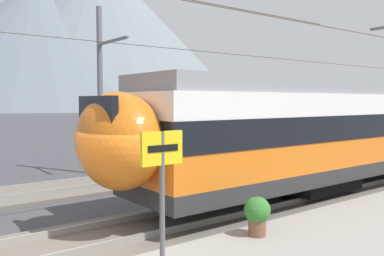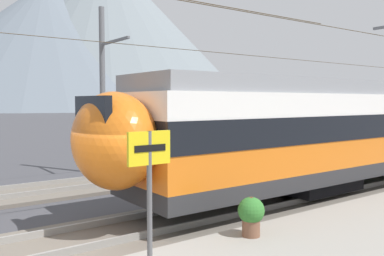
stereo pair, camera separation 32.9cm
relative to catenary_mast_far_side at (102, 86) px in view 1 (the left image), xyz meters
name	(u,v)px [view 1 (the left image)]	position (x,y,z in m)	size (l,w,h in m)	color
track_near	(76,246)	(-4.36, -7.91, -3.75)	(120.00, 3.00, 0.28)	#6B6359
track_far	(9,196)	(-4.36, -2.15, -3.75)	(120.00, 3.00, 0.28)	#6B6359
catenary_mast_far_side	(102,86)	(0.00, 0.00, 0.00)	(43.64, 2.64, 7.21)	slate
platform_sign	(162,174)	(-4.33, -11.28, -1.72)	(0.70, 0.08, 2.39)	#59595B
potted_plant_platform_edge	(257,213)	(-1.38, -10.41, -2.98)	(0.56, 0.56, 0.83)	brown
mountain_central_peak	(36,46)	(43.96, 156.16, 21.81)	(125.68, 125.68, 51.26)	slate
mountain_right_ridge	(96,30)	(72.07, 159.70, 31.52)	(135.16, 135.16, 70.66)	slate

